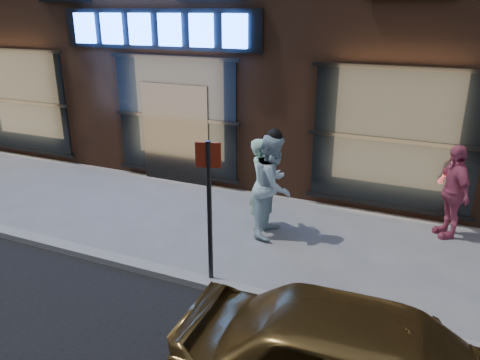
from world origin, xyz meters
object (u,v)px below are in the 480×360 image
object	(u,v)px
man_cap	(273,185)
sign_post	(209,201)
passerby	(452,191)
man_bowtie	(262,184)

from	to	relation	value
man_cap	sign_post	world-z (taller)	sign_post
sign_post	passerby	bearing A→B (deg)	29.39
man_cap	sign_post	size ratio (longest dim) A/B	0.85
man_bowtie	sign_post	bearing A→B (deg)	175.25
passerby	sign_post	bearing A→B (deg)	-72.22
man_bowtie	passerby	xyz separation A→B (m)	(3.34, 1.09, -0.01)
man_bowtie	passerby	distance (m)	3.51
man_bowtie	passerby	world-z (taller)	man_bowtie
sign_post	man_cap	bearing A→B (deg)	67.13
man_cap	passerby	xyz separation A→B (m)	(3.03, 1.26, -0.09)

